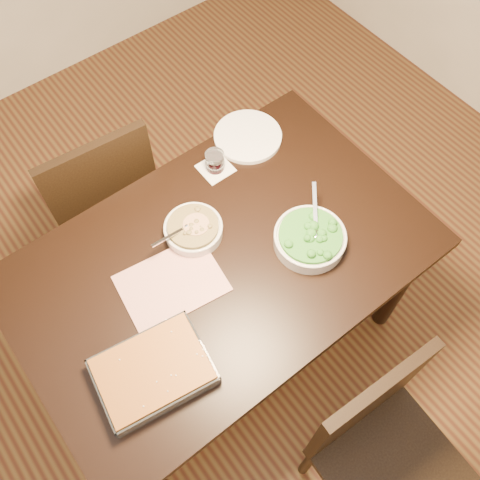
# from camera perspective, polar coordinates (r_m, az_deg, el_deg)

# --- Properties ---
(ground) EXTENTS (4.00, 4.00, 0.00)m
(ground) POSITION_cam_1_polar(r_m,az_deg,el_deg) (2.49, -1.49, -10.10)
(ground) COLOR #452013
(ground) RESTS_ON ground
(room) EXTENTS (4.04, 4.04, 2.72)m
(room) POSITION_cam_1_polar(r_m,az_deg,el_deg) (1.05, -3.78, 23.45)
(room) COLOR beige
(room) RESTS_ON ground
(table) EXTENTS (1.40, 0.90, 0.75)m
(table) POSITION_cam_1_polar(r_m,az_deg,el_deg) (1.89, -1.94, -3.33)
(table) COLOR black
(table) RESTS_ON ground
(magazine_a) EXTENTS (0.36, 0.28, 0.01)m
(magazine_a) POSITION_cam_1_polar(r_m,az_deg,el_deg) (1.77, -7.31, -4.62)
(magazine_a) COLOR #B63934
(magazine_a) RESTS_ON table
(coaster) EXTENTS (0.11, 0.11, 0.00)m
(coaster) POSITION_cam_1_polar(r_m,az_deg,el_deg) (2.01, -2.63, 7.64)
(coaster) COLOR white
(coaster) RESTS_ON table
(stew_bowl) EXTENTS (0.23, 0.20, 0.08)m
(stew_bowl) POSITION_cam_1_polar(r_m,az_deg,el_deg) (1.83, -5.00, 1.19)
(stew_bowl) COLOR silver
(stew_bowl) RESTS_ON table
(broccoli_bowl) EXTENTS (0.25, 0.25, 0.09)m
(broccoli_bowl) POSITION_cam_1_polar(r_m,az_deg,el_deg) (1.82, 7.46, 0.18)
(broccoli_bowl) COLOR silver
(broccoli_bowl) RESTS_ON table
(baking_dish) EXTENTS (0.36, 0.29, 0.06)m
(baking_dish) POSITION_cam_1_polar(r_m,az_deg,el_deg) (1.65, -9.25, -13.67)
(baking_dish) COLOR silver
(baking_dish) RESTS_ON table
(wine_tumbler) EXTENTS (0.07, 0.07, 0.08)m
(wine_tumbler) POSITION_cam_1_polar(r_m,az_deg,el_deg) (1.98, -2.68, 8.41)
(wine_tumbler) COLOR black
(wine_tumbler) RESTS_ON coaster
(dinner_plate) EXTENTS (0.26, 0.26, 0.02)m
(dinner_plate) POSITION_cam_1_polar(r_m,az_deg,el_deg) (2.10, 0.84, 10.99)
(dinner_plate) COLOR white
(dinner_plate) RESTS_ON table
(chair_near) EXTENTS (0.44, 0.44, 0.90)m
(chair_near) POSITION_cam_1_polar(r_m,az_deg,el_deg) (1.92, 14.76, -20.21)
(chair_near) COLOR black
(chair_near) RESTS_ON ground
(chair_far) EXTENTS (0.46, 0.46, 0.91)m
(chair_far) POSITION_cam_1_polar(r_m,az_deg,el_deg) (2.31, -14.64, 5.00)
(chair_far) COLOR black
(chair_far) RESTS_ON ground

